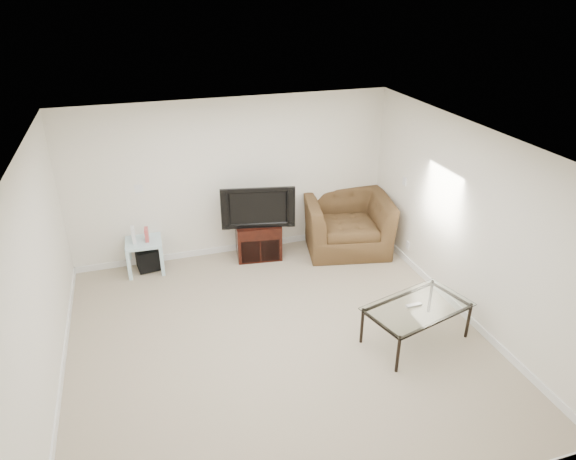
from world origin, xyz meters
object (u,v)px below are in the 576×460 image
object	(u,v)px
subwoofer	(148,258)
recliner	(347,215)
coffee_table	(416,323)
side_table	(145,255)
tv_stand	(258,240)
television	(258,205)

from	to	relation	value
subwoofer	recliner	world-z (taller)	recliner
subwoofer	coffee_table	world-z (taller)	coffee_table
side_table	coffee_table	distance (m)	4.10
tv_stand	recliner	size ratio (longest dim) A/B	0.51
tv_stand	subwoofer	bearing A→B (deg)	-176.74
recliner	television	bearing A→B (deg)	-172.75
television	recliner	xyz separation A→B (m)	(1.46, -0.11, -0.31)
tv_stand	recliner	bearing A→B (deg)	1.54
tv_stand	coffee_table	size ratio (longest dim) A/B	0.55
subwoofer	coffee_table	size ratio (longest dim) A/B	0.26
side_table	subwoofer	distance (m)	0.08
tv_stand	coffee_table	world-z (taller)	tv_stand
tv_stand	television	world-z (taller)	television
tv_stand	subwoofer	size ratio (longest dim) A/B	2.14
subwoofer	recliner	size ratio (longest dim) A/B	0.24
television	coffee_table	world-z (taller)	television
television	coffee_table	distance (m)	3.00
television	subwoofer	bearing A→B (deg)	-173.55
tv_stand	recliner	xyz separation A→B (m)	(1.46, -0.14, 0.30)
television	recliner	distance (m)	1.50
television	subwoofer	distance (m)	1.87
tv_stand	television	bearing A→B (deg)	-90.00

